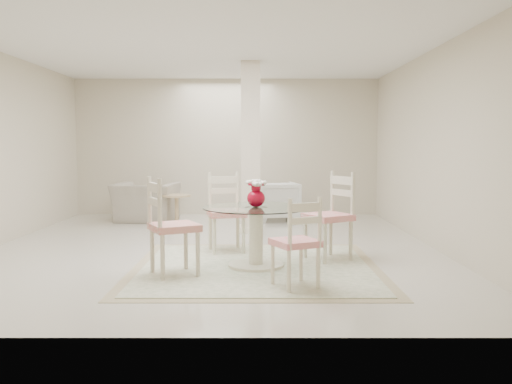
{
  "coord_description": "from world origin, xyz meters",
  "views": [
    {
      "loc": [
        0.59,
        -7.33,
        1.4
      ],
      "look_at": [
        0.58,
        -1.04,
        0.85
      ],
      "focal_mm": 38.0,
      "sensor_mm": 36.0,
      "label": 1
    }
  ],
  "objects_px": {
    "recliner_taupe": "(146,202)",
    "armchair_white": "(276,201)",
    "dining_chair_south": "(299,236)",
    "side_table": "(177,211)",
    "column": "(251,148)",
    "dining_chair_north": "(225,206)",
    "dining_chair_west": "(167,219)",
    "red_vase": "(256,193)",
    "dining_chair_east": "(333,209)",
    "dining_table": "(256,237)"
  },
  "relations": [
    {
      "from": "red_vase",
      "to": "armchair_white",
      "type": "height_order",
      "value": "red_vase"
    },
    {
      "from": "red_vase",
      "to": "dining_chair_east",
      "type": "xyz_separation_m",
      "value": [
        0.93,
        0.42,
        -0.23
      ]
    },
    {
      "from": "recliner_taupe",
      "to": "armchair_white",
      "type": "relative_size",
      "value": 1.37
    },
    {
      "from": "red_vase",
      "to": "dining_chair_east",
      "type": "relative_size",
      "value": 0.26
    },
    {
      "from": "column",
      "to": "dining_chair_west",
      "type": "height_order",
      "value": "column"
    },
    {
      "from": "dining_table",
      "to": "dining_chair_east",
      "type": "height_order",
      "value": "dining_chair_east"
    },
    {
      "from": "dining_chair_east",
      "to": "dining_table",
      "type": "bearing_deg",
      "value": -95.95
    },
    {
      "from": "dining_chair_west",
      "to": "side_table",
      "type": "height_order",
      "value": "dining_chair_west"
    },
    {
      "from": "column",
      "to": "dining_table",
      "type": "distance_m",
      "value": 2.73
    },
    {
      "from": "column",
      "to": "side_table",
      "type": "height_order",
      "value": "column"
    },
    {
      "from": "column",
      "to": "dining_table",
      "type": "relative_size",
      "value": 2.23
    },
    {
      "from": "red_vase",
      "to": "dining_chair_south",
      "type": "relative_size",
      "value": 0.31
    },
    {
      "from": "dining_chair_south",
      "to": "side_table",
      "type": "distance_m",
      "value": 4.66
    },
    {
      "from": "red_vase",
      "to": "dining_chair_east",
      "type": "height_order",
      "value": "dining_chair_east"
    },
    {
      "from": "dining_chair_south",
      "to": "side_table",
      "type": "xyz_separation_m",
      "value": [
        -1.81,
        4.28,
        -0.28
      ]
    },
    {
      "from": "dining_table",
      "to": "side_table",
      "type": "height_order",
      "value": "dining_table"
    },
    {
      "from": "dining_chair_north",
      "to": "dining_chair_west",
      "type": "xyz_separation_m",
      "value": [
        -0.54,
        -1.36,
        0.01
      ]
    },
    {
      "from": "dining_chair_south",
      "to": "armchair_white",
      "type": "height_order",
      "value": "dining_chair_south"
    },
    {
      "from": "recliner_taupe",
      "to": "armchair_white",
      "type": "bearing_deg",
      "value": -168.84
    },
    {
      "from": "dining_table",
      "to": "armchair_white",
      "type": "bearing_deg",
      "value": 84.56
    },
    {
      "from": "dining_chair_east",
      "to": "dining_chair_north",
      "type": "distance_m",
      "value": 1.43
    },
    {
      "from": "dining_table",
      "to": "dining_chair_south",
      "type": "xyz_separation_m",
      "value": [
        0.41,
        -0.93,
        0.17
      ]
    },
    {
      "from": "dining_chair_north",
      "to": "dining_chair_south",
      "type": "bearing_deg",
      "value": -79.66
    },
    {
      "from": "column",
      "to": "dining_chair_east",
      "type": "distance_m",
      "value": 2.46
    },
    {
      "from": "column",
      "to": "dining_chair_east",
      "type": "xyz_separation_m",
      "value": [
        1.02,
        -2.12,
        -0.73
      ]
    },
    {
      "from": "dining_chair_north",
      "to": "dining_chair_west",
      "type": "bearing_deg",
      "value": -124.7
    },
    {
      "from": "column",
      "to": "side_table",
      "type": "relative_size",
      "value": 5.14
    },
    {
      "from": "dining_chair_east",
      "to": "armchair_white",
      "type": "bearing_deg",
      "value": 158.88
    },
    {
      "from": "dining_chair_east",
      "to": "dining_chair_north",
      "type": "relative_size",
      "value": 1.03
    },
    {
      "from": "dining_chair_north",
      "to": "side_table",
      "type": "distance_m",
      "value": 2.64
    },
    {
      "from": "dining_chair_south",
      "to": "recliner_taupe",
      "type": "xyz_separation_m",
      "value": [
        -2.43,
        4.7,
        -0.17
      ]
    },
    {
      "from": "dining_chair_east",
      "to": "dining_chair_north",
      "type": "height_order",
      "value": "dining_chair_east"
    },
    {
      "from": "side_table",
      "to": "column",
      "type": "bearing_deg",
      "value": -31.87
    },
    {
      "from": "dining_table",
      "to": "armchair_white",
      "type": "distance_m",
      "value": 3.94
    },
    {
      "from": "recliner_taupe",
      "to": "side_table",
      "type": "height_order",
      "value": "recliner_taupe"
    },
    {
      "from": "dining_chair_north",
      "to": "dining_chair_west",
      "type": "height_order",
      "value": "dining_chair_west"
    },
    {
      "from": "dining_chair_east",
      "to": "armchair_white",
      "type": "height_order",
      "value": "dining_chair_east"
    },
    {
      "from": "column",
      "to": "armchair_white",
      "type": "relative_size",
      "value": 3.43
    },
    {
      "from": "dining_chair_west",
      "to": "recliner_taupe",
      "type": "bearing_deg",
      "value": -12.03
    },
    {
      "from": "dining_chair_east",
      "to": "column",
      "type": "bearing_deg",
      "value": 175.46
    },
    {
      "from": "dining_table",
      "to": "dining_chair_north",
      "type": "bearing_deg",
      "value": 113.05
    },
    {
      "from": "column",
      "to": "dining_chair_south",
      "type": "bearing_deg",
      "value": -81.85
    },
    {
      "from": "dining_chair_west",
      "to": "dining_chair_south",
      "type": "height_order",
      "value": "dining_chair_west"
    },
    {
      "from": "recliner_taupe",
      "to": "side_table",
      "type": "xyz_separation_m",
      "value": [
        0.63,
        -0.41,
        -0.11
      ]
    },
    {
      "from": "dining_chair_west",
      "to": "armchair_white",
      "type": "height_order",
      "value": "dining_chair_west"
    },
    {
      "from": "dining_chair_east",
      "to": "red_vase",
      "type": "bearing_deg",
      "value": -95.91
    },
    {
      "from": "dining_chair_west",
      "to": "dining_chair_south",
      "type": "bearing_deg",
      "value": -137.24
    },
    {
      "from": "dining_chair_east",
      "to": "dining_chair_south",
      "type": "relative_size",
      "value": 1.19
    },
    {
      "from": "dining_chair_west",
      "to": "dining_chair_south",
      "type": "xyz_separation_m",
      "value": [
        1.35,
        -0.51,
        -0.09
      ]
    },
    {
      "from": "side_table",
      "to": "dining_chair_south",
      "type": "bearing_deg",
      "value": -67.13
    }
  ]
}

